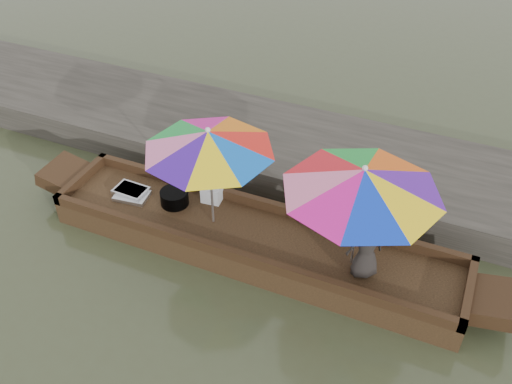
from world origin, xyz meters
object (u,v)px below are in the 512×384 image
at_px(tray_crayfish, 131,191).
at_px(boat_hull, 253,242).
at_px(vendor, 367,245).
at_px(umbrella_bow, 211,177).
at_px(cooking_pot, 174,198).
at_px(tray_scallop, 132,196).
at_px(charcoal_grill, 172,199).
at_px(supply_bag, 212,193).
at_px(umbrella_stern, 358,217).

bearing_deg(tray_crayfish, boat_hull, -1.72).
relative_size(vendor, umbrella_bow, 0.55).
xyz_separation_m(cooking_pot, tray_scallop, (-0.65, -0.14, -0.08)).
xyz_separation_m(charcoal_grill, supply_bag, (0.51, 0.28, 0.06)).
relative_size(cooking_pot, tray_scallop, 0.84).
bearing_deg(supply_bag, charcoal_grill, -151.65).
distance_m(vendor, umbrella_stern, 0.37).
height_order(cooking_pot, tray_scallop, cooking_pot).
xyz_separation_m(tray_crayfish, supply_bag, (1.18, 0.35, 0.09)).
xyz_separation_m(cooking_pot, vendor, (2.89, -0.25, 0.37)).
height_order(charcoal_grill, vendor, vendor).
height_order(tray_scallop, umbrella_bow, umbrella_bow).
height_order(boat_hull, supply_bag, supply_bag).
distance_m(tray_crayfish, umbrella_stern, 3.50).
xyz_separation_m(boat_hull, tray_crayfish, (-2.02, 0.06, 0.22)).
bearing_deg(tray_scallop, umbrella_bow, 0.46).
height_order(tray_crayfish, charcoal_grill, charcoal_grill).
distance_m(tray_crayfish, umbrella_bow, 1.59).
xyz_separation_m(tray_crayfish, umbrella_bow, (1.41, -0.06, 0.73)).
bearing_deg(umbrella_bow, charcoal_grill, 169.91).
height_order(cooking_pot, umbrella_stern, umbrella_stern).
distance_m(vendor, umbrella_bow, 2.21).
height_order(charcoal_grill, supply_bag, supply_bag).
xyz_separation_m(boat_hull, supply_bag, (-0.84, 0.41, 0.30)).
height_order(vendor, umbrella_bow, umbrella_bow).
height_order(boat_hull, umbrella_bow, umbrella_bow).
distance_m(cooking_pot, tray_crayfish, 0.72).
distance_m(supply_bag, umbrella_stern, 2.36).
distance_m(tray_scallop, charcoal_grill, 0.63).
bearing_deg(charcoal_grill, umbrella_bow, -10.09).
height_order(boat_hull, tray_scallop, tray_scallop).
bearing_deg(boat_hull, umbrella_bow, 180.00).
bearing_deg(umbrella_bow, umbrella_stern, 0.00).
bearing_deg(charcoal_grill, tray_crayfish, -174.04).
xyz_separation_m(cooking_pot, supply_bag, (0.47, 0.28, 0.02)).
distance_m(boat_hull, cooking_pot, 1.34).
xyz_separation_m(charcoal_grill, umbrella_stern, (2.75, -0.13, 0.70)).
bearing_deg(boat_hull, cooking_pot, 174.49).
height_order(tray_crayfish, umbrella_bow, umbrella_bow).
height_order(boat_hull, tray_crayfish, tray_crayfish).
relative_size(supply_bag, umbrella_bow, 0.16).
distance_m(boat_hull, umbrella_bow, 1.13).
relative_size(umbrella_bow, umbrella_stern, 0.89).
bearing_deg(cooking_pot, tray_crayfish, -174.73).
height_order(cooking_pot, umbrella_bow, umbrella_bow).
relative_size(tray_scallop, umbrella_bow, 0.28).
relative_size(tray_scallop, umbrella_stern, 0.25).
xyz_separation_m(boat_hull, vendor, (1.58, -0.12, 0.66)).
relative_size(cooking_pot, tray_crayfish, 0.84).
height_order(cooking_pot, tray_crayfish, cooking_pot).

